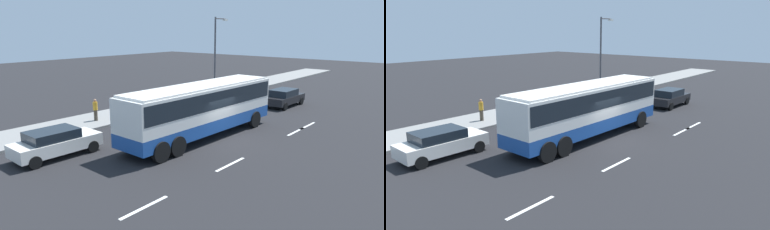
# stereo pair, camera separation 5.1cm
# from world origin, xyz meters

# --- Properties ---
(ground_plane) EXTENTS (120.00, 120.00, 0.00)m
(ground_plane) POSITION_xyz_m (0.00, 0.00, 0.00)
(ground_plane) COLOR black
(sidewalk_curb) EXTENTS (80.00, 4.00, 0.15)m
(sidewalk_curb) POSITION_xyz_m (0.00, 9.70, 0.07)
(sidewalk_curb) COLOR gray
(sidewalk_curb) RESTS_ON ground_plane
(lane_centreline) EXTENTS (23.09, 0.16, 0.01)m
(lane_centreline) POSITION_xyz_m (-2.98, -2.61, 0.00)
(lane_centreline) COLOR white
(lane_centreline) RESTS_ON ground_plane
(coach_bus) EXTENTS (11.65, 2.85, 3.28)m
(coach_bus) POSITION_xyz_m (-0.38, 1.29, 2.04)
(coach_bus) COLOR #1E4C9E
(coach_bus) RESTS_ON ground_plane
(car_white_minivan) EXTENTS (4.55, 2.01, 1.47)m
(car_white_minivan) POSITION_xyz_m (-7.90, 5.02, 0.79)
(car_white_minivan) COLOR white
(car_white_minivan) RESTS_ON ground_plane
(car_black_sedan) EXTENTS (4.41, 1.91, 1.48)m
(car_black_sedan) POSITION_xyz_m (11.41, 1.58, 0.79)
(car_black_sedan) COLOR black
(car_black_sedan) RESTS_ON ground_plane
(pedestrian_near_curb) EXTENTS (0.32, 0.32, 1.55)m
(pedestrian_near_curb) POSITION_xyz_m (-2.35, 9.33, 1.04)
(pedestrian_near_curb) COLOR brown
(pedestrian_near_curb) RESTS_ON sidewalk_curb
(street_lamp) EXTENTS (1.86, 0.24, 7.39)m
(street_lamp) POSITION_xyz_m (10.38, 8.14, 4.38)
(street_lamp) COLOR #47474C
(street_lamp) RESTS_ON sidewalk_curb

